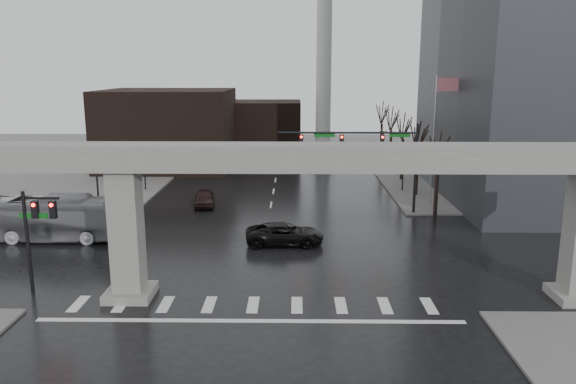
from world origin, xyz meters
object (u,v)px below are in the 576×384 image
pickup_truck (285,234)px  far_car (204,198)px  city_bus (50,218)px  signal_mast_arm (373,149)px

pickup_truck → far_car: pickup_truck is taller
pickup_truck → city_bus: (-17.58, 0.90, 0.90)m
city_bus → far_car: (9.80, 10.81, -0.93)m
signal_mast_arm → far_car: 16.29m
signal_mast_arm → pickup_truck: 12.75m
pickup_truck → city_bus: size_ratio=0.47×
city_bus → far_car: bearing=-41.3°
pickup_truck → far_car: bearing=32.8°
signal_mast_arm → pickup_truck: signal_mast_arm is taller
signal_mast_arm → city_bus: bearing=-162.0°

